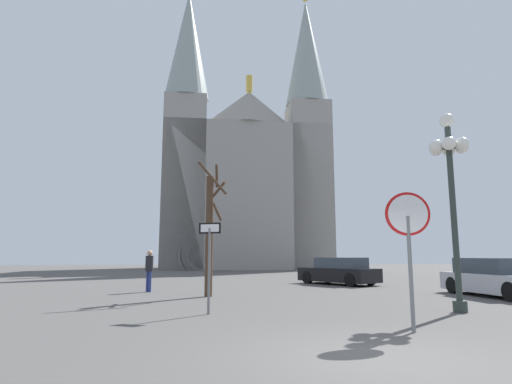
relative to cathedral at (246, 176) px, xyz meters
name	(u,v)px	position (x,y,z in m)	size (l,w,h in m)	color
ground_plane	(383,360)	(-1.35, -39.93, -10.32)	(120.00, 120.00, 0.00)	#514F4C
cathedral	(246,176)	(0.00, 0.00, 0.00)	(18.20, 11.30, 31.63)	gray
stop_sign	(408,231)	(0.13, -37.93, -8.35)	(0.87, 0.24, 2.76)	slate
one_way_arrow_sign	(209,255)	(-3.86, -34.95, -8.83)	(0.58, 0.28, 2.34)	slate
street_lamp	(451,171)	(2.73, -35.32, -6.54)	(1.13, 1.03, 5.44)	#2D3833
bare_tree	(210,230)	(-3.86, -30.37, -7.91)	(1.11, 1.25, 4.89)	#473323
parked_car_near_black	(339,272)	(2.74, -24.81, -9.67)	(3.70, 4.42, 1.36)	black
parked_car_far_silver	(498,278)	(6.59, -31.55, -9.67)	(2.07, 4.52, 1.38)	#B7B7BC
pedestrian_walking	(149,266)	(-6.33, -28.18, -9.30)	(0.32, 0.32, 1.69)	navy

